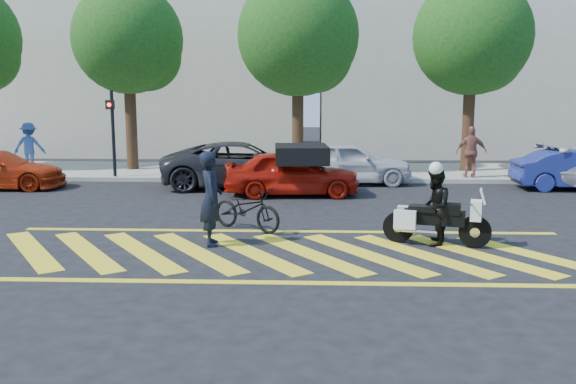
{
  "coord_description": "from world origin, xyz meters",
  "views": [
    {
      "loc": [
        0.56,
        -11.58,
        3.1
      ],
      "look_at": [
        0.06,
        1.01,
        1.05
      ],
      "focal_mm": 38.0,
      "sensor_mm": 36.0,
      "label": 1
    }
  ],
  "objects_px": {
    "police_motorcycle": "(435,220)",
    "red_convertible": "(292,173)",
    "bicycle": "(247,209)",
    "officer_moto": "(435,207)",
    "officer_bike": "(211,199)",
    "parked_mid_left": "(243,164)",
    "parked_mid_right": "(347,163)"
  },
  "relations": [
    {
      "from": "bicycle",
      "to": "parked_mid_right",
      "type": "relative_size",
      "value": 0.43
    },
    {
      "from": "red_convertible",
      "to": "parked_mid_right",
      "type": "height_order",
      "value": "parked_mid_right"
    },
    {
      "from": "police_motorcycle",
      "to": "red_convertible",
      "type": "distance_m",
      "value": 6.77
    },
    {
      "from": "officer_moto",
      "to": "red_convertible",
      "type": "bearing_deg",
      "value": -136.77
    },
    {
      "from": "parked_mid_left",
      "to": "officer_bike",
      "type": "bearing_deg",
      "value": 174.32
    },
    {
      "from": "police_motorcycle",
      "to": "parked_mid_left",
      "type": "xyz_separation_m",
      "value": [
        -4.83,
        7.69,
        0.23
      ]
    },
    {
      "from": "bicycle",
      "to": "parked_mid_left",
      "type": "height_order",
      "value": "parked_mid_left"
    },
    {
      "from": "police_motorcycle",
      "to": "parked_mid_left",
      "type": "height_order",
      "value": "parked_mid_left"
    },
    {
      "from": "red_convertible",
      "to": "bicycle",
      "type": "bearing_deg",
      "value": 165.79
    },
    {
      "from": "police_motorcycle",
      "to": "parked_mid_left",
      "type": "distance_m",
      "value": 9.09
    },
    {
      "from": "police_motorcycle",
      "to": "red_convertible",
      "type": "bearing_deg",
      "value": 133.38
    },
    {
      "from": "officer_moto",
      "to": "parked_mid_right",
      "type": "distance_m",
      "value": 8.51
    },
    {
      "from": "officer_bike",
      "to": "parked_mid_left",
      "type": "height_order",
      "value": "officer_bike"
    },
    {
      "from": "bicycle",
      "to": "officer_moto",
      "type": "relative_size",
      "value": 1.18
    },
    {
      "from": "parked_mid_left",
      "to": "red_convertible",
      "type": "bearing_deg",
      "value": -142.63
    },
    {
      "from": "bicycle",
      "to": "red_convertible",
      "type": "distance_m",
      "value": 4.88
    },
    {
      "from": "bicycle",
      "to": "officer_moto",
      "type": "bearing_deg",
      "value": -72.56
    },
    {
      "from": "parked_mid_right",
      "to": "officer_moto",
      "type": "bearing_deg",
      "value": -177.32
    },
    {
      "from": "bicycle",
      "to": "police_motorcycle",
      "type": "xyz_separation_m",
      "value": [
        4.01,
        -1.2,
        0.03
      ]
    },
    {
      "from": "red_convertible",
      "to": "parked_mid_left",
      "type": "bearing_deg",
      "value": 40.77
    },
    {
      "from": "officer_bike",
      "to": "officer_moto",
      "type": "distance_m",
      "value": 4.58
    },
    {
      "from": "bicycle",
      "to": "officer_moto",
      "type": "distance_m",
      "value": 4.18
    },
    {
      "from": "parked_mid_left",
      "to": "bicycle",
      "type": "bearing_deg",
      "value": 179.78
    },
    {
      "from": "parked_mid_right",
      "to": "police_motorcycle",
      "type": "bearing_deg",
      "value": -177.2
    },
    {
      "from": "red_convertible",
      "to": "parked_mid_left",
      "type": "xyz_separation_m",
      "value": [
        -1.68,
        1.7,
        0.05
      ]
    },
    {
      "from": "officer_moto",
      "to": "parked_mid_left",
      "type": "xyz_separation_m",
      "value": [
        -4.81,
        7.7,
        -0.04
      ]
    },
    {
      "from": "officer_bike",
      "to": "parked_mid_left",
      "type": "xyz_separation_m",
      "value": [
        -0.23,
        7.9,
        -0.22
      ]
    },
    {
      "from": "officer_bike",
      "to": "red_convertible",
      "type": "xyz_separation_m",
      "value": [
        1.45,
        6.2,
        -0.27
      ]
    },
    {
      "from": "police_motorcycle",
      "to": "bicycle",
      "type": "bearing_deg",
      "value": 179.1
    },
    {
      "from": "officer_bike",
      "to": "parked_mid_right",
      "type": "height_order",
      "value": "officer_bike"
    },
    {
      "from": "police_motorcycle",
      "to": "parked_mid_left",
      "type": "relative_size",
      "value": 0.4
    },
    {
      "from": "officer_moto",
      "to": "red_convertible",
      "type": "relative_size",
      "value": 0.39
    }
  ]
}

